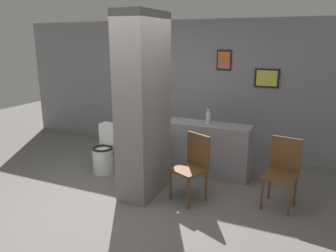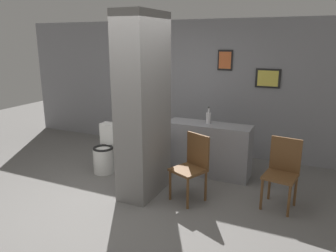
# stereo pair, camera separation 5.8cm
# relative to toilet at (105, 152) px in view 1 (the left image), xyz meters

# --- Properties ---
(ground_plane) EXTENTS (14.00, 14.00, 0.00)m
(ground_plane) POSITION_rel_toilet_xyz_m (0.87, -0.87, -0.35)
(ground_plane) COLOR slate
(wall_back) EXTENTS (8.00, 0.09, 2.60)m
(wall_back) POSITION_rel_toilet_xyz_m (0.87, 1.76, 0.95)
(wall_back) COLOR gray
(wall_back) RESTS_ON ground_plane
(pillar_center) EXTENTS (0.48, 0.90, 2.60)m
(pillar_center) POSITION_rel_toilet_xyz_m (0.99, -0.42, 0.95)
(pillar_center) COLOR gray
(pillar_center) RESTS_ON ground_plane
(counter_shelf) EXTENTS (1.41, 0.44, 0.88)m
(counter_shelf) POSITION_rel_toilet_xyz_m (1.64, 0.63, 0.09)
(counter_shelf) COLOR gray
(counter_shelf) RESTS_ON ground_plane
(toilet) EXTENTS (0.36, 0.52, 0.82)m
(toilet) POSITION_rel_toilet_xyz_m (0.00, 0.00, 0.00)
(toilet) COLOR white
(toilet) RESTS_ON ground_plane
(chair_near_pillar) EXTENTS (0.54, 0.54, 0.95)m
(chair_near_pillar) POSITION_rel_toilet_xyz_m (1.71, -0.33, 0.17)
(chair_near_pillar) COLOR brown
(chair_near_pillar) RESTS_ON ground_plane
(chair_by_doorway) EXTENTS (0.47, 0.47, 0.95)m
(chair_by_doorway) POSITION_rel_toilet_xyz_m (2.89, -0.01, 0.17)
(chair_by_doorway) COLOR brown
(chair_by_doorway) RESTS_ON ground_plane
(bicycle) EXTENTS (1.65, 0.42, 0.73)m
(bicycle) POSITION_rel_toilet_xyz_m (0.46, 0.59, 0.00)
(bicycle) COLOR black
(bicycle) RESTS_ON ground_plane
(bottle_tall) EXTENTS (0.08, 0.08, 0.29)m
(bottle_tall) POSITION_rel_toilet_xyz_m (1.62, 0.65, 0.63)
(bottle_tall) COLOR silver
(bottle_tall) RESTS_ON counter_shelf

